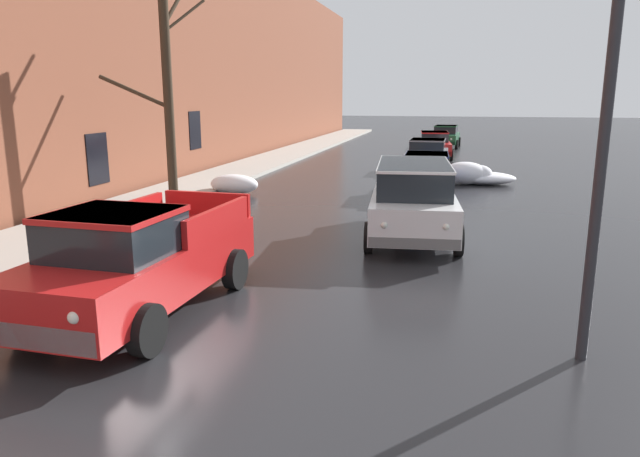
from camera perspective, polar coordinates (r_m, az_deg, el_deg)
left_sidewalk_slab at (r=19.48m, az=-16.11°, el=2.54°), size 2.69×80.00×0.15m
brick_townhouse_facade at (r=20.25m, az=-21.84°, el=17.05°), size 0.63×80.00×10.37m
snow_bank_mid_block_left at (r=20.83m, az=-8.32°, el=4.24°), size 1.72×0.96×0.68m
snow_bank_near_corner_right at (r=23.44m, az=13.75°, el=5.18°), size 1.66×1.14×0.87m
snow_bank_along_right_kerb at (r=13.28m, az=-20.12°, el=-1.50°), size 2.13×1.10×0.60m
snow_bank_far_right_pile at (r=23.70m, az=15.29°, el=4.84°), size 2.60×1.42×0.76m
bare_tree_mid_block at (r=18.11m, az=-14.56°, el=11.99°), size 2.82×1.73×6.78m
pickup_truck_red_approaching_near_lane at (r=9.56m, az=-17.25°, el=-2.95°), size 2.25×4.93×1.76m
suv_white_parked_kerbside_close at (r=14.18m, az=9.02°, el=2.94°), size 2.42×4.84×1.82m
sedan_darkblue_parked_kerbside_mid at (r=20.61m, az=10.25°, el=5.28°), size 1.97×4.15×1.42m
sedan_grey_parked_far_down_block at (r=27.40m, az=10.35°, el=7.10°), size 2.00×4.02×1.42m
sedan_red_queued_behind_truck at (r=33.20m, az=11.01°, el=8.04°), size 2.12×4.40×1.42m
sedan_green_at_far_intersection at (r=40.12m, az=12.08°, el=8.78°), size 2.02×4.08×1.42m
street_lamp_post at (r=7.94m, az=26.00°, el=9.66°), size 0.44×0.24×5.54m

